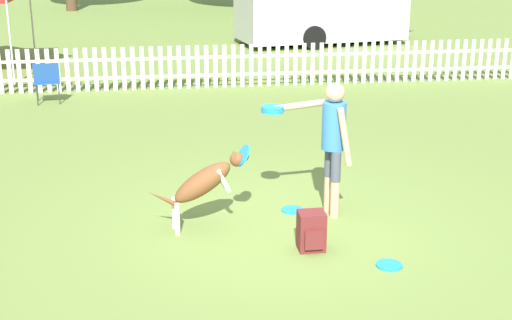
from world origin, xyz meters
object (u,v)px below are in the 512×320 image
backpack_on_grass (311,231)px  folding_chair_center (47,79)px  equipment_trailer (321,4)px  handler_person (329,133)px  leaping_dog (205,181)px  frisbee_near_handler (389,265)px  frisbee_near_dog (292,210)px

backpack_on_grass → folding_chair_center: size_ratio=0.52×
equipment_trailer → handler_person: bearing=-111.7°
leaping_dog → backpack_on_grass: size_ratio=2.82×
frisbee_near_handler → frisbee_near_dog: size_ratio=1.00×
handler_person → leaping_dog: 1.57m
handler_person → equipment_trailer: size_ratio=0.28×
backpack_on_grass → frisbee_near_dog: bearing=89.4°
folding_chair_center → handler_person: bearing=115.0°
frisbee_near_dog → backpack_on_grass: (-0.01, -1.12, 0.20)m
handler_person → frisbee_near_dog: size_ratio=6.03×
frisbee_near_handler → folding_chair_center: (-4.41, 7.92, 0.48)m
frisbee_near_handler → equipment_trailer: (2.72, 14.88, 1.17)m
frisbee_near_dog → leaping_dog: bearing=-161.1°
backpack_on_grass → folding_chair_center: (-3.70, 7.41, 0.28)m
frisbee_near_dog → folding_chair_center: folding_chair_center is taller
folding_chair_center → backpack_on_grass: bearing=108.9°
folding_chair_center → equipment_trailer: 9.99m
handler_person → frisbee_near_dog: handler_person is taller
leaping_dog → backpack_on_grass: bearing=47.0°
frisbee_near_dog → backpack_on_grass: size_ratio=0.63×
leaping_dog → equipment_trailer: equipment_trailer is taller
equipment_trailer → frisbee_near_handler: bearing=-109.3°
frisbee_near_handler → frisbee_near_dog: 1.78m
leaping_dog → folding_chair_center: leaping_dog is taller
handler_person → frisbee_near_dog: (-0.40, 0.14, -1.00)m
backpack_on_grass → frisbee_near_handler: bearing=-36.0°
handler_person → backpack_on_grass: size_ratio=3.77×
handler_person → folding_chair_center: size_ratio=1.95×
frisbee_near_dog → equipment_trailer: equipment_trailer is taller
frisbee_near_handler → backpack_on_grass: bearing=144.0°
folding_chair_center → frisbee_near_dog: bearing=112.9°
handler_person → backpack_on_grass: handler_person is taller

